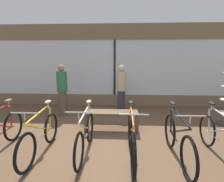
{
  "coord_description": "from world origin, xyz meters",
  "views": [
    {
      "loc": [
        0.27,
        -3.55,
        1.88
      ],
      "look_at": [
        0.0,
        1.48,
        0.95
      ],
      "focal_mm": 28.0,
      "sensor_mm": 36.0,
      "label": 1
    }
  ],
  "objects_px": {
    "bicycle_center_left": "(85,135)",
    "bicycle_right": "(178,140)",
    "bicycle_left": "(41,136)",
    "customer_by_window": "(121,89)",
    "customer_near_rack": "(62,89)",
    "bicycle_center_right": "(131,139)",
    "display_bench": "(112,115)",
    "bicycle_far_right": "(220,139)"
  },
  "relations": [
    {
      "from": "bicycle_center_left",
      "to": "bicycle_right",
      "type": "bearing_deg",
      "value": -4.59
    },
    {
      "from": "bicycle_left",
      "to": "bicycle_right",
      "type": "xyz_separation_m",
      "value": [
        2.64,
        -0.05,
        0.01
      ]
    },
    {
      "from": "bicycle_right",
      "to": "customer_by_window",
      "type": "xyz_separation_m",
      "value": [
        -1.05,
        2.77,
        0.49
      ]
    },
    {
      "from": "bicycle_right",
      "to": "customer_by_window",
      "type": "bearing_deg",
      "value": 110.76
    },
    {
      "from": "customer_by_window",
      "to": "customer_near_rack",
      "type": "bearing_deg",
      "value": -172.36
    },
    {
      "from": "bicycle_left",
      "to": "bicycle_center_right",
      "type": "bearing_deg",
      "value": -1.42
    },
    {
      "from": "customer_by_window",
      "to": "display_bench",
      "type": "bearing_deg",
      "value": -100.11
    },
    {
      "from": "bicycle_center_left",
      "to": "customer_near_rack",
      "type": "height_order",
      "value": "customer_near_rack"
    },
    {
      "from": "bicycle_left",
      "to": "display_bench",
      "type": "bearing_deg",
      "value": 43.73
    },
    {
      "from": "display_bench",
      "to": "customer_by_window",
      "type": "height_order",
      "value": "customer_by_window"
    },
    {
      "from": "bicycle_center_left",
      "to": "customer_by_window",
      "type": "height_order",
      "value": "customer_by_window"
    },
    {
      "from": "display_bench",
      "to": "customer_by_window",
      "type": "bearing_deg",
      "value": 79.89
    },
    {
      "from": "bicycle_center_left",
      "to": "display_bench",
      "type": "distance_m",
      "value": 1.27
    },
    {
      "from": "display_bench",
      "to": "customer_by_window",
      "type": "relative_size",
      "value": 0.83
    },
    {
      "from": "display_bench",
      "to": "customer_near_rack",
      "type": "distance_m",
      "value": 2.13
    },
    {
      "from": "bicycle_far_right",
      "to": "customer_near_rack",
      "type": "bearing_deg",
      "value": 147.92
    },
    {
      "from": "bicycle_center_left",
      "to": "bicycle_right",
      "type": "relative_size",
      "value": 0.97
    },
    {
      "from": "bicycle_center_left",
      "to": "bicycle_far_right",
      "type": "height_order",
      "value": "bicycle_far_right"
    },
    {
      "from": "bicycle_left",
      "to": "display_bench",
      "type": "relative_size",
      "value": 1.25
    },
    {
      "from": "bicycle_center_right",
      "to": "display_bench",
      "type": "bearing_deg",
      "value": 108.94
    },
    {
      "from": "bicycle_center_left",
      "to": "bicycle_far_right",
      "type": "relative_size",
      "value": 1.0
    },
    {
      "from": "bicycle_right",
      "to": "customer_by_window",
      "type": "distance_m",
      "value": 3.0
    },
    {
      "from": "bicycle_center_left",
      "to": "bicycle_center_right",
      "type": "distance_m",
      "value": 0.92
    },
    {
      "from": "bicycle_left",
      "to": "bicycle_center_right",
      "type": "height_order",
      "value": "bicycle_center_right"
    },
    {
      "from": "bicycle_center_right",
      "to": "customer_near_rack",
      "type": "relative_size",
      "value": 1.05
    },
    {
      "from": "bicycle_center_left",
      "to": "bicycle_left",
      "type": "bearing_deg",
      "value": -174.32
    },
    {
      "from": "bicycle_left",
      "to": "display_bench",
      "type": "distance_m",
      "value": 1.84
    },
    {
      "from": "customer_near_rack",
      "to": "customer_by_window",
      "type": "distance_m",
      "value": 1.98
    },
    {
      "from": "bicycle_left",
      "to": "bicycle_far_right",
      "type": "height_order",
      "value": "bicycle_far_right"
    },
    {
      "from": "bicycle_center_left",
      "to": "bicycle_right",
      "type": "xyz_separation_m",
      "value": [
        1.76,
        -0.14,
        0.01
      ]
    },
    {
      "from": "display_bench",
      "to": "customer_by_window",
      "type": "xyz_separation_m",
      "value": [
        0.26,
        1.44,
        0.47
      ]
    },
    {
      "from": "bicycle_left",
      "to": "bicycle_far_right",
      "type": "distance_m",
      "value": 3.46
    },
    {
      "from": "bicycle_far_right",
      "to": "customer_by_window",
      "type": "xyz_separation_m",
      "value": [
        -1.87,
        2.67,
        0.49
      ]
    },
    {
      "from": "bicycle_right",
      "to": "bicycle_center_right",
      "type": "bearing_deg",
      "value": 179.29
    },
    {
      "from": "bicycle_center_left",
      "to": "customer_near_rack",
      "type": "xyz_separation_m",
      "value": [
        -1.25,
        2.37,
        0.51
      ]
    },
    {
      "from": "bicycle_center_right",
      "to": "bicycle_far_right",
      "type": "xyz_separation_m",
      "value": [
        1.68,
        0.1,
        -0.0
      ]
    },
    {
      "from": "bicycle_far_right",
      "to": "display_bench",
      "type": "xyz_separation_m",
      "value": [
        -2.13,
        1.22,
        0.03
      ]
    },
    {
      "from": "bicycle_right",
      "to": "customer_near_rack",
      "type": "relative_size",
      "value": 1.05
    },
    {
      "from": "bicycle_center_right",
      "to": "customer_near_rack",
      "type": "xyz_separation_m",
      "value": [
        -2.15,
        2.5,
        0.5
      ]
    },
    {
      "from": "bicycle_left",
      "to": "customer_near_rack",
      "type": "xyz_separation_m",
      "value": [
        -0.37,
        2.45,
        0.51
      ]
    },
    {
      "from": "bicycle_right",
      "to": "customer_by_window",
      "type": "height_order",
      "value": "customer_by_window"
    },
    {
      "from": "bicycle_far_right",
      "to": "bicycle_center_left",
      "type": "bearing_deg",
      "value": 179.21
    }
  ]
}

